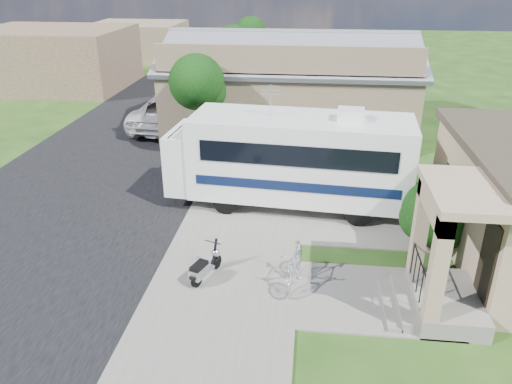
# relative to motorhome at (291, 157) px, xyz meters

# --- Properties ---
(ground) EXTENTS (120.00, 120.00, 0.00)m
(ground) POSITION_rel_motorhome_xyz_m (-0.52, -4.39, -1.84)
(ground) COLOR #1A3B10
(street_slab) EXTENTS (9.00, 80.00, 0.02)m
(street_slab) POSITION_rel_motorhome_xyz_m (-8.02, 5.61, -1.83)
(street_slab) COLOR black
(street_slab) RESTS_ON ground
(sidewalk_slab) EXTENTS (4.00, 80.00, 0.06)m
(sidewalk_slab) POSITION_rel_motorhome_xyz_m (-1.52, 5.61, -1.81)
(sidewalk_slab) COLOR slate
(sidewalk_slab) RESTS_ON ground
(driveway_slab) EXTENTS (7.00, 6.00, 0.05)m
(driveway_slab) POSITION_rel_motorhome_xyz_m (0.98, 0.11, -1.82)
(driveway_slab) COLOR slate
(driveway_slab) RESTS_ON ground
(walk_slab) EXTENTS (4.00, 3.00, 0.05)m
(walk_slab) POSITION_rel_motorhome_xyz_m (2.48, -5.39, -1.82)
(walk_slab) COLOR slate
(walk_slab) RESTS_ON ground
(warehouse) EXTENTS (12.50, 8.40, 5.04)m
(warehouse) POSITION_rel_motorhome_xyz_m (-0.52, 9.58, 0.14)
(warehouse) COLOR brown
(warehouse) RESTS_ON ground
(distant_bldg_far) EXTENTS (10.00, 8.00, 4.00)m
(distant_bldg_far) POSITION_rel_motorhome_xyz_m (-17.52, 17.61, 0.16)
(distant_bldg_far) COLOR brown
(distant_bldg_far) RESTS_ON ground
(distant_bldg_near) EXTENTS (8.00, 7.00, 3.20)m
(distant_bldg_near) POSITION_rel_motorhome_xyz_m (-15.52, 29.61, -0.24)
(distant_bldg_near) COLOR brown
(distant_bldg_near) RESTS_ON ground
(street_tree_a) EXTENTS (2.44, 2.40, 4.58)m
(street_tree_a) POSITION_rel_motorhome_xyz_m (-4.22, 4.67, 1.40)
(street_tree_a) COLOR #312116
(street_tree_a) RESTS_ON ground
(street_tree_b) EXTENTS (2.44, 2.40, 4.73)m
(street_tree_b) POSITION_rel_motorhome_xyz_m (-4.22, 14.67, 1.55)
(street_tree_b) COLOR #312116
(street_tree_b) RESTS_ON ground
(street_tree_c) EXTENTS (2.44, 2.40, 4.42)m
(street_tree_c) POSITION_rel_motorhome_xyz_m (-4.22, 23.67, 1.26)
(street_tree_c) COLOR #312116
(street_tree_c) RESTS_ON ground
(motorhome) EXTENTS (8.57, 3.29, 4.30)m
(motorhome) POSITION_rel_motorhome_xyz_m (0.00, 0.00, 0.00)
(motorhome) COLOR white
(motorhome) RESTS_ON ground
(shrub) EXTENTS (2.22, 2.12, 2.73)m
(shrub) POSITION_rel_motorhome_xyz_m (4.48, -2.70, -0.45)
(shrub) COLOR #312116
(shrub) RESTS_ON ground
(scooter) EXTENTS (0.75, 1.39, 0.95)m
(scooter) POSITION_rel_motorhome_xyz_m (-2.08, -5.07, -1.41)
(scooter) COLOR black
(scooter) RESTS_ON ground
(bicycle) EXTENTS (0.88, 1.94, 1.13)m
(bicycle) POSITION_rel_motorhome_xyz_m (0.35, -5.03, -1.28)
(bicycle) COLOR #B4B5BC
(bicycle) RESTS_ON ground
(pickup_truck) EXTENTS (3.56, 6.71, 1.80)m
(pickup_truck) POSITION_rel_motorhome_xyz_m (-6.70, 8.94, -0.95)
(pickup_truck) COLOR silver
(pickup_truck) RESTS_ON ground
(van) EXTENTS (2.62, 5.75, 1.63)m
(van) POSITION_rel_motorhome_xyz_m (-7.14, 15.82, -1.03)
(van) COLOR silver
(van) RESTS_ON ground
(garden_hose) EXTENTS (0.44, 0.44, 0.20)m
(garden_hose) POSITION_rel_motorhome_xyz_m (3.20, -4.89, -1.74)
(garden_hose) COLOR #156B2D
(garden_hose) RESTS_ON ground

